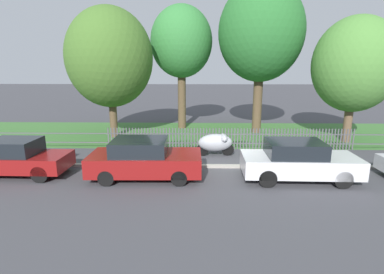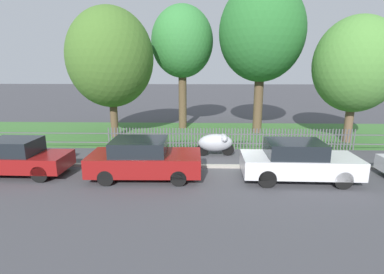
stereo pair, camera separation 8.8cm
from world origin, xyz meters
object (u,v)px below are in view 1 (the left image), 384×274
tree_behind_motorcycle (181,43)px  tree_far_left (355,65)px  parked_car_navy_estate (144,159)px  tree_mid_park (261,33)px  parked_car_red_compact (298,161)px  tree_nearest_kerb (110,58)px  parked_car_black_saloon (18,158)px  covered_motorcycle (216,142)px

tree_behind_motorcycle → tree_far_left: 10.32m
parked_car_navy_estate → tree_mid_park: tree_mid_park is taller
parked_car_red_compact → tree_nearest_kerb: tree_nearest_kerb is taller
tree_nearest_kerb → parked_car_red_compact: bearing=-38.0°
parked_car_black_saloon → tree_mid_park: 14.53m
tree_far_left → tree_behind_motorcycle: bearing=158.5°
parked_car_red_compact → tree_mid_park: 9.95m
tree_mid_park → parked_car_black_saloon: bearing=-143.1°
covered_motorcycle → tree_behind_motorcycle: (-1.99, 6.61, 5.04)m
tree_behind_motorcycle → tree_far_left: bearing=-21.5°
parked_car_black_saloon → parked_car_red_compact: bearing=-0.2°
covered_motorcycle → tree_far_left: bearing=16.7°
parked_car_black_saloon → parked_car_red_compact: 10.76m
covered_motorcycle → tree_nearest_kerb: bearing=143.1°
parked_car_black_saloon → tree_mid_park: (10.77, 8.10, 5.43)m
parked_car_red_compact → parked_car_navy_estate: bearing=179.9°
tree_behind_motorcycle → tree_mid_park: (4.89, -1.33, 0.47)m
tree_nearest_kerb → tree_mid_park: size_ratio=0.82×
tree_mid_park → tree_far_left: tree_mid_park is taller
covered_motorcycle → tree_nearest_kerb: (-5.97, 3.83, 4.00)m
parked_car_black_saloon → tree_far_left: 16.79m
tree_mid_park → covered_motorcycle: bearing=-118.8°
tree_nearest_kerb → tree_behind_motorcycle: bearing=34.9°
tree_nearest_kerb → tree_mid_park: bearing=9.3°
parked_car_black_saloon → tree_nearest_kerb: size_ratio=0.50×
parked_car_red_compact → tree_behind_motorcycle: size_ratio=0.53×
parked_car_red_compact → tree_nearest_kerb: size_ratio=0.57×
covered_motorcycle → parked_car_red_compact: bearing=-51.0°
covered_motorcycle → tree_behind_motorcycle: 8.54m
parked_car_black_saloon → covered_motorcycle: size_ratio=2.07×
tree_mid_park → tree_far_left: bearing=-27.5°
tree_nearest_kerb → tree_far_left: tree_nearest_kerb is taller
tree_mid_park → parked_car_red_compact: bearing=-90.1°
parked_car_red_compact → covered_motorcycle: 4.22m
covered_motorcycle → tree_far_left: (7.53, 2.87, 3.61)m
parked_car_black_saloon → parked_car_navy_estate: size_ratio=0.88×
parked_car_black_saloon → covered_motorcycle: (7.87, 2.82, -0.07)m
parked_car_red_compact → tree_behind_motorcycle: tree_behind_motorcycle is taller
parked_car_black_saloon → tree_behind_motorcycle: size_ratio=0.47×
tree_mid_park → parked_car_navy_estate: bearing=-125.2°
parked_car_red_compact → tree_nearest_kerb: bearing=143.1°
tree_mid_park → tree_far_left: 5.55m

